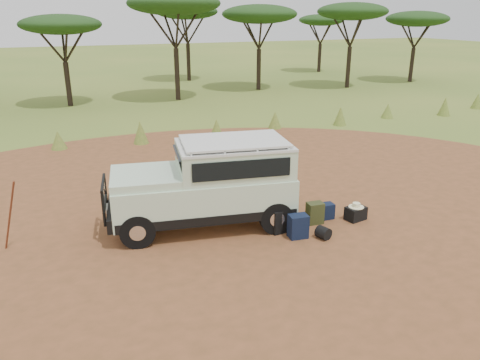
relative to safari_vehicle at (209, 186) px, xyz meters
name	(u,v)px	position (x,y,z in m)	size (l,w,h in m)	color
ground	(219,237)	(-0.02, -0.69, -1.01)	(140.00, 140.00, 0.00)	#557228
dirt_clearing	(219,237)	(-0.02, -0.69, -1.00)	(23.00, 23.00, 0.01)	brown
grass_fringe	(144,134)	(0.09, 7.98, -0.61)	(36.60, 1.60, 0.90)	#557228
acacia_treeline	(109,12)	(0.73, 19.12, 3.86)	(46.70, 13.20, 6.26)	black
safari_vehicle	(209,186)	(0.00, 0.00, 0.00)	(4.51, 2.39, 2.09)	silver
walking_staff	(10,216)	(-4.28, 0.40, -0.20)	(0.04, 0.04, 1.70)	maroon
backpack_black	(279,221)	(1.37, -0.97, -0.72)	(0.41, 0.31, 0.57)	black
backpack_navy	(298,226)	(1.63, -1.39, -0.73)	(0.42, 0.30, 0.55)	#101A34
backpack_olive	(315,213)	(2.39, -0.87, -0.74)	(0.38, 0.28, 0.53)	#373D1C
duffel_navy	(326,211)	(2.79, -0.75, -0.81)	(0.35, 0.27, 0.40)	#101A34
hard_case	(356,213)	(3.42, -1.09, -0.84)	(0.48, 0.34, 0.34)	black
stuff_sack	(323,233)	(2.14, -1.66, -0.87)	(0.29, 0.29, 0.29)	black
safari_hat	(356,206)	(3.42, -1.09, -0.63)	(0.37, 0.37, 0.11)	beige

